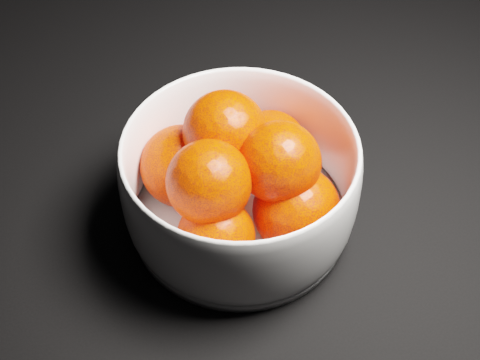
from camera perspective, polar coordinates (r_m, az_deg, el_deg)
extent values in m
cylinder|color=white|center=(0.63, 0.00, -3.09)|extent=(0.20, 0.20, 0.01)
sphere|color=#FF2600|center=(0.63, 2.60, 2.88)|extent=(0.07, 0.07, 0.07)
sphere|color=#FF2600|center=(0.62, -4.99, 1.19)|extent=(0.08, 0.08, 0.08)
sphere|color=#FF2600|center=(0.56, -2.05, -4.82)|extent=(0.07, 0.07, 0.07)
sphere|color=#FF2600|center=(0.58, 4.83, -2.54)|extent=(0.08, 0.08, 0.08)
sphere|color=#FF2600|center=(0.59, -1.30, 4.12)|extent=(0.07, 0.07, 0.07)
sphere|color=#FF2600|center=(0.55, -2.67, -0.19)|extent=(0.07, 0.07, 0.07)
sphere|color=#FF2600|center=(0.56, 3.41, 1.52)|extent=(0.07, 0.07, 0.07)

